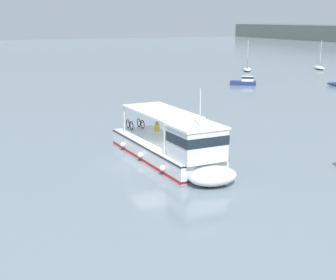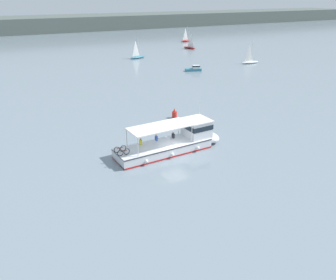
% 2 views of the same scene
% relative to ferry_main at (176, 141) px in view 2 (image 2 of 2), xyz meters
% --- Properties ---
extents(ground_plane, '(400.00, 400.00, 0.00)m').
position_rel_ferry_main_xyz_m(ground_plane, '(-0.74, -1.30, -1.02)').
color(ground_plane, gray).
extents(distant_shoreline, '(400.00, 28.00, 6.37)m').
position_rel_ferry_main_xyz_m(distant_shoreline, '(-0.74, 141.73, 2.17)').
color(distant_shoreline, '#515B56').
rests_on(distant_shoreline, ground).
extents(ferry_main, '(12.96, 3.99, 5.32)m').
position_rel_ferry_main_xyz_m(ferry_main, '(0.00, 0.00, 0.00)').
color(ferry_main, silver).
rests_on(ferry_main, ground).
extents(motorboat_far_left, '(3.82, 2.33, 1.26)m').
position_rel_ferry_main_xyz_m(motorboat_far_left, '(24.14, 34.86, -0.47)').
color(motorboat_far_left, teal).
rests_on(motorboat_far_left, ground).
extents(sailboat_near_port, '(5.00, 2.59, 5.40)m').
position_rel_ferry_main_xyz_m(sailboat_near_port, '(19.17, 55.81, -0.47)').
color(sailboat_near_port, teal).
rests_on(sailboat_near_port, ground).
extents(sailboat_off_stern, '(4.91, 1.86, 5.40)m').
position_rel_ferry_main_xyz_m(sailboat_off_stern, '(41.25, 35.98, -0.47)').
color(sailboat_off_stern, white).
rests_on(sailboat_off_stern, ground).
extents(sailboat_off_bow, '(4.96, 2.13, 5.40)m').
position_rel_ferry_main_xyz_m(sailboat_off_bow, '(48.42, 79.28, -0.47)').
color(sailboat_off_bow, maroon).
rests_on(sailboat_off_bow, ground).
extents(sailboat_far_right, '(2.76, 5.00, 5.40)m').
position_rel_ferry_main_xyz_m(sailboat_far_right, '(40.60, 64.11, -0.47)').
color(sailboat_far_right, maroon).
rests_on(sailboat_far_right, ground).
extents(channel_buoy, '(0.70, 0.70, 1.40)m').
position_rel_ferry_main_xyz_m(channel_buoy, '(5.02, 9.42, -0.45)').
color(channel_buoy, red).
rests_on(channel_buoy, ground).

